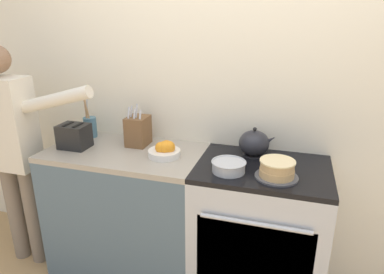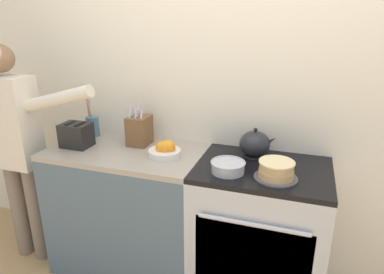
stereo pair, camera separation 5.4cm
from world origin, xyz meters
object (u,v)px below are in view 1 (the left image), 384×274
Objects in this scene: stove_range at (258,233)px; tea_kettle at (254,143)px; layer_cake at (277,170)px; mixing_bowl at (229,166)px; person_baker at (12,142)px; fruit_bowl at (165,150)px; toaster at (74,136)px; utensil_crock at (90,126)px; knife_block at (138,131)px.

tea_kettle is at bearing 115.24° from stove_range.
layer_cake is at bearing -60.81° from tea_kettle.
layer_cake reaches higher than mixing_bowl.
stove_range is at bearing -64.76° from tea_kettle.
layer_cake is at bearing -7.06° from person_baker.
person_baker is (-1.05, -0.13, -0.01)m from fruit_bowl.
layer_cake is 1.33m from toaster.
utensil_crock is 1.60× the size of fruit_bowl.
layer_cake is at bearing 0.43° from mixing_bowl.
person_baker reaches higher than utensil_crock.
toaster is at bearing -177.79° from stove_range.
utensil_crock reaches higher than stove_range.
tea_kettle is (-0.16, 0.29, 0.03)m from layer_cake.
tea_kettle is at bearing 119.19° from layer_cake.
knife_block is at bearing 10.83° from person_baker.
utensil_crock is (-1.35, 0.30, 0.04)m from layer_cake.
fruit_bowl is at bearing 2.83° from toaster.
toaster is 0.44m from person_baker.
knife_block is at bearing 159.74° from mixing_bowl.
knife_block is at bearing -177.19° from tea_kettle.
stove_range is 2.79× the size of utensil_crock.
tea_kettle is (-0.08, 0.16, 0.53)m from stove_range.
stove_range is 0.52m from layer_cake.
tea_kettle reaches higher than stove_range.
utensil_crock is 0.21× the size of person_baker.
layer_cake is 0.72× the size of utensil_crock.
fruit_bowl is at bearing -161.44° from tea_kettle.
knife_block is 0.18× the size of person_baker.
stove_range is 3.17× the size of knife_block.
utensil_crock is 0.52m from person_baker.
stove_range is at bearing 2.21° from toaster.
toaster is (-0.38, -0.17, -0.02)m from knife_block.
fruit_bowl is at bearing -0.72° from person_baker.
utensil_crock is (-1.26, 0.17, 0.54)m from stove_range.
tea_kettle is 0.71× the size of utensil_crock.
knife_block is at bearing 24.11° from toaster.
utensil_crock is at bearing 163.74° from fruit_bowl.
person_baker reaches higher than fruit_bowl.
fruit_bowl is at bearing 165.80° from mixing_bowl.
layer_cake is 0.82× the size of knife_block.
utensil_crock is at bearing 167.56° from layer_cake.
knife_block is at bearing 165.26° from layer_cake.
knife_block reaches higher than layer_cake.
layer_cake reaches higher than stove_range.
layer_cake is 1.75m from person_baker.
tea_kettle is at bearing 10.24° from toaster.
mixing_bowl is at bearing -179.57° from layer_cake.
fruit_bowl is (-0.69, 0.11, -0.00)m from layer_cake.
mixing_bowl is 0.72m from knife_block.
mixing_bowl is 0.69× the size of knife_block.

